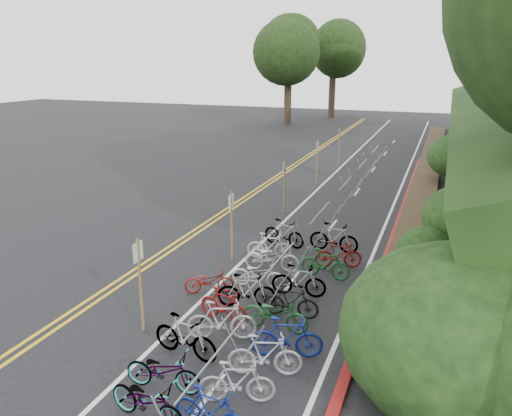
# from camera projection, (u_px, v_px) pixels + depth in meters

# --- Properties ---
(ground) EXTENTS (120.00, 120.00, 0.00)m
(ground) POSITION_uv_depth(u_px,v_px,m) (137.00, 324.00, 13.41)
(ground) COLOR black
(ground) RESTS_ON ground
(road_markings) EXTENTS (7.47, 80.00, 0.01)m
(road_markings) POSITION_uv_depth(u_px,v_px,m) (278.00, 218.00, 22.22)
(road_markings) COLOR gold
(road_markings) RESTS_ON ground
(red_curb) EXTENTS (0.25, 28.00, 0.10)m
(red_curb) POSITION_uv_depth(u_px,v_px,m) (400.00, 218.00, 22.18)
(red_curb) COLOR maroon
(red_curb) RESTS_ON ground
(bike_rack_front) EXTENTS (1.09, 3.23, 1.07)m
(bike_rack_front) POSITION_uv_depth(u_px,v_px,m) (214.00, 367.00, 10.20)
(bike_rack_front) COLOR gray
(bike_rack_front) RESTS_ON ground
(bike_racks_rest) EXTENTS (1.14, 23.00, 1.17)m
(bike_racks_rest) POSITION_uv_depth(u_px,v_px,m) (345.00, 189.00, 23.77)
(bike_racks_rest) COLOR gray
(bike_racks_rest) RESTS_ON ground
(signpost_near) EXTENTS (0.08, 0.40, 2.56)m
(signpost_near) POSITION_uv_depth(u_px,v_px,m) (140.00, 279.00, 12.68)
(signpost_near) COLOR brown
(signpost_near) RESTS_ON ground
(signposts_rest) EXTENTS (0.08, 18.40, 2.50)m
(signposts_rest) POSITION_uv_depth(u_px,v_px,m) (303.00, 170.00, 25.32)
(signposts_rest) COLOR brown
(signposts_rest) RESTS_ON ground
(bike_front) EXTENTS (1.12, 1.57, 0.79)m
(bike_front) POSITION_uv_depth(u_px,v_px,m) (209.00, 281.00, 15.09)
(bike_front) COLOR maroon
(bike_front) RESTS_ON ground
(bike_valet) EXTENTS (3.33, 12.07, 1.09)m
(bike_valet) POSITION_uv_depth(u_px,v_px,m) (262.00, 299.00, 13.75)
(bike_valet) COLOR slate
(bike_valet) RESTS_ON ground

